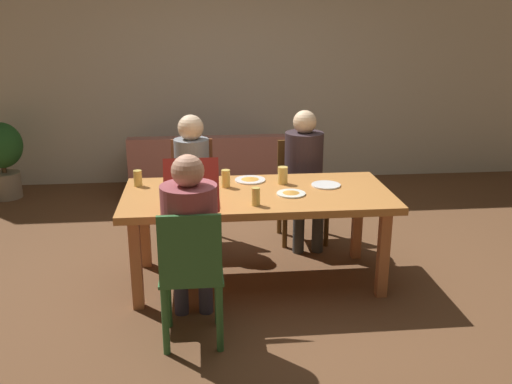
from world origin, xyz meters
name	(u,v)px	position (x,y,z in m)	size (l,w,h in m)	color
ground_plane	(257,280)	(0.00, 0.00, 0.00)	(20.00, 20.00, 0.00)	brown
back_wall	(233,70)	(0.00, 2.90, 1.36)	(7.38, 0.12, 2.71)	beige
dining_table	(257,202)	(0.00, 0.00, 0.65)	(2.01, 0.94, 0.73)	#BF7A3A
chair_0	(191,275)	(-0.49, -0.87, 0.49)	(0.39, 0.38, 0.91)	#346C37
person_0	(190,232)	(-0.49, -0.73, 0.72)	(0.34, 0.55, 1.22)	#3F394D
chair_1	(301,186)	(0.50, 0.87, 0.49)	(0.44, 0.41, 0.90)	#573815
person_1	(305,167)	(0.50, 0.74, 0.71)	(0.34, 0.51, 1.21)	#383938
chair_2	(193,185)	(-0.49, 0.91, 0.52)	(0.39, 0.38, 0.93)	brown
person_2	(192,170)	(-0.49, 0.78, 0.70)	(0.31, 0.48, 1.18)	#3A414B
pizza_box_0	(192,196)	(-0.48, -0.22, 0.78)	(0.37, 0.50, 0.37)	red
plate_0	(250,179)	(-0.03, 0.30, 0.74)	(0.25, 0.25, 0.03)	white
plate_1	(326,185)	(0.55, 0.11, 0.73)	(0.23, 0.23, 0.01)	white
plate_2	(291,193)	(0.24, -0.08, 0.74)	(0.22, 0.22, 0.03)	white
drinking_glass_0	(256,197)	(-0.04, -0.30, 0.79)	(0.06, 0.06, 0.13)	#DBBF5C
drinking_glass_1	(138,178)	(-0.91, 0.25, 0.79)	(0.07, 0.07, 0.13)	#E5C15B
drinking_glass_2	(226,179)	(-0.23, 0.15, 0.80)	(0.07, 0.07, 0.14)	#E5C35A
drinking_glass_3	(283,175)	(0.22, 0.20, 0.80)	(0.08, 0.08, 0.14)	#E6C05C
couch	(208,171)	(-0.34, 2.24, 0.28)	(1.71, 0.76, 0.74)	#9E6257
potted_plant	(2,154)	(-2.62, 2.35, 0.51)	(0.46, 0.46, 0.86)	gray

